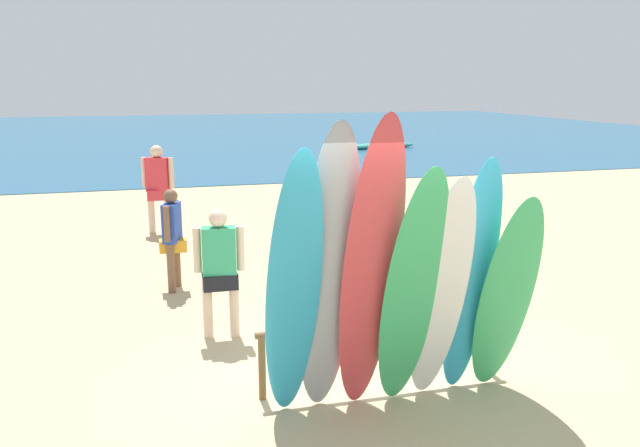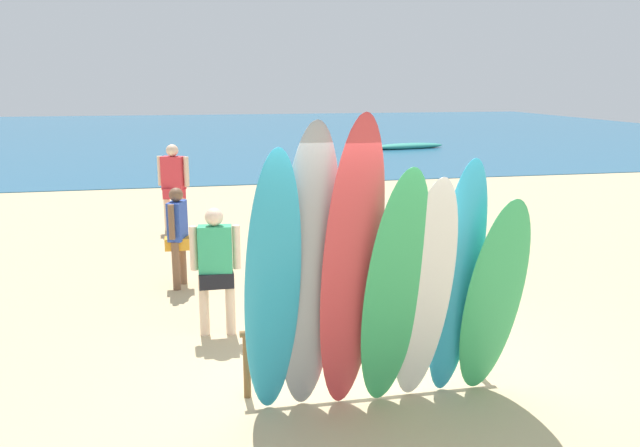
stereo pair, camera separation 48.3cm
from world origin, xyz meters
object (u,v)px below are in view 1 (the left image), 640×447
surfboard_grey_1 (329,275)px  beachgoer_by_water (220,264)px  surfboard_rack (380,335)px  surfboard_green_6 (507,297)px  beachgoer_midbeach (172,232)px  surfboard_green_3 (412,292)px  surfboard_red_2 (371,272)px  beachgoer_near_rack (158,183)px  surfboard_teal_5 (471,280)px  beach_chair_red (456,250)px  surfboard_teal_0 (294,291)px  surfboard_white_4 (441,293)px  distant_boat (380,146)px

surfboard_grey_1 → beachgoer_by_water: bearing=104.0°
surfboard_rack → surfboard_green_6: 1.27m
beachgoer_midbeach → surfboard_green_3: bearing=42.7°
surfboard_red_2 → beachgoer_near_rack: size_ratio=1.61×
surfboard_green_3 → beachgoer_near_rack: surfboard_green_3 is taller
surfboard_teal_5 → beachgoer_midbeach: surfboard_teal_5 is taller
beachgoer_midbeach → beachgoer_by_water: beachgoer_by_water is taller
surfboard_grey_1 → beach_chair_red: surfboard_grey_1 is taller
surfboard_teal_5 → surfboard_rack: bearing=143.2°
surfboard_teal_0 → surfboard_green_6: surfboard_teal_0 is taller
surfboard_teal_0 → beachgoer_by_water: surfboard_teal_0 is taller
surfboard_rack → surfboard_green_6: bearing=-28.0°
surfboard_white_4 → distant_boat: bearing=71.1°
surfboard_rack → surfboard_green_6: size_ratio=1.20×
surfboard_grey_1 → surfboard_teal_5: (1.38, 0.04, -0.17)m
distant_boat → surfboard_green_6: bearing=-107.6°
surfboard_red_2 → beachgoer_by_water: surfboard_red_2 is taller
distant_boat → surfboard_rack: bearing=-110.5°
beachgoer_by_water → surfboard_teal_5: bearing=-39.7°
surfboard_white_4 → beachgoer_midbeach: surfboard_white_4 is taller
surfboard_rack → beachgoer_near_rack: beachgoer_near_rack is taller
surfboard_red_2 → surfboard_teal_0: bearing=174.0°
surfboard_rack → surfboard_grey_1: (-0.68, -0.52, 0.83)m
surfboard_grey_1 → surfboard_teal_5: surfboard_grey_1 is taller
surfboard_rack → surfboard_teal_0: 1.37m
surfboard_white_4 → surfboard_teal_5: surfboard_teal_5 is taller
surfboard_teal_0 → surfboard_grey_1: surfboard_grey_1 is taller
surfboard_red_2 → distant_boat: surfboard_red_2 is taller
surfboard_green_6 → beachgoer_by_water: bearing=135.5°
surfboard_green_6 → surfboard_red_2: bearing=179.7°
surfboard_teal_0 → surfboard_red_2: surfboard_red_2 is taller
surfboard_teal_5 → surfboard_green_6: 0.38m
surfboard_grey_1 → surfboard_green_6: size_ratio=1.32×
surfboard_teal_5 → beachgoer_by_water: 2.98m
surfboard_rack → beachgoer_by_water: size_ratio=1.61×
surfboard_white_4 → beachgoer_midbeach: (-2.18, 4.17, -0.26)m
surfboard_teal_0 → surfboard_white_4: bearing=-3.5°
surfboard_red_2 → beachgoer_midbeach: 4.48m
surfboard_grey_1 → surfboard_teal_0: bearing=-174.0°
surfboard_red_2 → surfboard_white_4: 0.72m
surfboard_green_3 → distant_boat: size_ratio=0.67×
surfboard_teal_0 → beachgoer_by_water: 2.27m
surfboard_teal_0 → beachgoer_near_rack: (-0.92, 7.85, -0.24)m
surfboard_grey_1 → surfboard_teal_5: 1.39m
surfboard_grey_1 → surfboard_red_2: 0.36m
surfboard_rack → surfboard_grey_1: bearing=-142.9°
surfboard_grey_1 → beachgoer_by_water: size_ratio=1.77×
surfboard_rack → beach_chair_red: size_ratio=3.03×
surfboard_teal_0 → surfboard_teal_5: size_ratio=1.08×
surfboard_white_4 → distant_boat: (7.64, 21.96, -0.99)m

